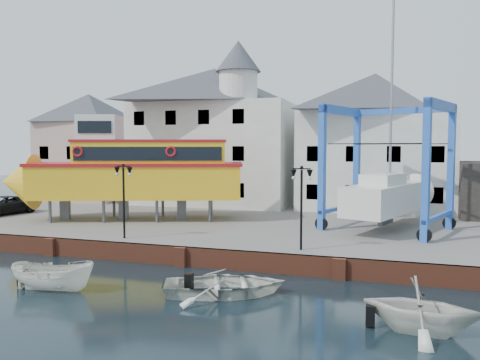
% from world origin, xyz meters
% --- Properties ---
extents(ground, '(140.00, 140.00, 0.00)m').
position_xyz_m(ground, '(0.00, 0.00, 0.00)').
color(ground, '#14242C').
rests_on(ground, ground).
extents(hardstanding, '(44.00, 22.00, 1.00)m').
position_xyz_m(hardstanding, '(0.00, 11.00, 0.50)').
color(hardstanding, slate).
rests_on(hardstanding, ground).
extents(quay_wall, '(44.00, 0.47, 1.00)m').
position_xyz_m(quay_wall, '(-0.00, 0.10, 0.50)').
color(quay_wall, brown).
rests_on(quay_wall, ground).
extents(building_pink, '(8.00, 7.00, 10.30)m').
position_xyz_m(building_pink, '(-18.00, 18.00, 6.15)').
color(building_pink, tan).
rests_on(building_pink, hardstanding).
extents(building_white_main, '(14.00, 8.30, 14.00)m').
position_xyz_m(building_white_main, '(-4.87, 18.39, 7.34)').
color(building_white_main, silver).
rests_on(building_white_main, hardstanding).
extents(building_white_right, '(12.00, 8.00, 11.20)m').
position_xyz_m(building_white_right, '(9.00, 19.00, 6.60)').
color(building_white_right, silver).
rests_on(building_white_right, hardstanding).
extents(lamp_post_left, '(1.12, 0.32, 4.20)m').
position_xyz_m(lamp_post_left, '(-4.00, 1.20, 4.17)').
color(lamp_post_left, black).
rests_on(lamp_post_left, hardstanding).
extents(lamp_post_right, '(1.12, 0.32, 4.20)m').
position_xyz_m(lamp_post_right, '(6.00, 1.20, 4.17)').
color(lamp_post_right, black).
rests_on(lamp_post_right, hardstanding).
extents(tour_boat, '(17.19, 9.21, 7.32)m').
position_xyz_m(tour_boat, '(-7.70, 7.30, 4.45)').
color(tour_boat, '#59595E').
rests_on(tour_boat, hardstanding).
extents(travel_lift, '(8.40, 10.11, 14.89)m').
position_xyz_m(travel_lift, '(10.33, 9.32, 3.48)').
color(travel_lift, blue).
rests_on(travel_lift, hardstanding).
extents(van, '(3.36, 5.40, 1.39)m').
position_xyz_m(van, '(-17.85, 6.56, 1.70)').
color(van, black).
rests_on(van, hardstanding).
extents(motorboat_a, '(3.91, 1.93, 1.45)m').
position_xyz_m(motorboat_a, '(-3.49, -5.36, 0.00)').
color(motorboat_a, silver).
rests_on(motorboat_a, ground).
extents(motorboat_b, '(6.03, 5.21, 1.05)m').
position_xyz_m(motorboat_b, '(3.66, -3.66, 0.00)').
color(motorboat_b, silver).
rests_on(motorboat_b, ground).
extents(motorboat_c, '(4.01, 3.56, 1.95)m').
position_xyz_m(motorboat_c, '(11.16, -5.51, 0.00)').
color(motorboat_c, silver).
rests_on(motorboat_c, ground).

